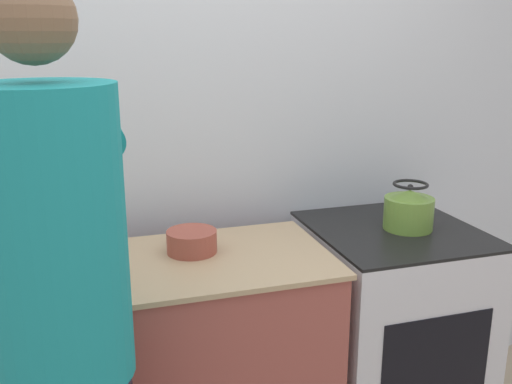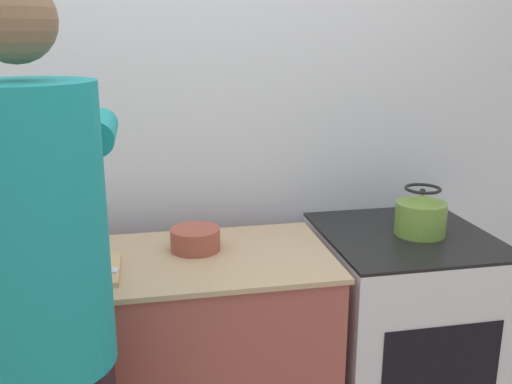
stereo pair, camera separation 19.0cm
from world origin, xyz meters
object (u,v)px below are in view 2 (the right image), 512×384
object	(u,v)px
oven	(398,339)
knife	(77,270)
kettle	(421,215)
cutting_board	(64,274)
bowl_prep	(195,239)
canister_jar	(9,231)
person	(46,317)

from	to	relation	value
oven	knife	world-z (taller)	knife
knife	kettle	bearing A→B (deg)	20.13
cutting_board	bowl_prep	world-z (taller)	bowl_prep
knife	bowl_prep	bearing A→B (deg)	35.73
kettle	oven	bearing A→B (deg)	163.86
cutting_board	canister_jar	bearing A→B (deg)	129.82
kettle	bowl_prep	xyz separation A→B (m)	(-0.87, 0.03, -0.05)
oven	person	size ratio (longest dim) A/B	0.51
bowl_prep	canister_jar	size ratio (longest dim) A/B	1.10
canister_jar	knife	bearing A→B (deg)	-45.24
person	knife	distance (m)	0.42
knife	canister_jar	distance (m)	0.36
cutting_board	knife	bearing A→B (deg)	-4.60
oven	bowl_prep	xyz separation A→B (m)	(-0.82, 0.02, 0.49)
oven	canister_jar	world-z (taller)	canister_jar
knife	bowl_prep	size ratio (longest dim) A/B	1.43
oven	bowl_prep	bearing A→B (deg)	178.92
kettle	bowl_prep	size ratio (longest dim) A/B	1.08
knife	canister_jar	bearing A→B (deg)	149.14
kettle	canister_jar	distance (m)	1.53
person	kettle	bearing A→B (deg)	22.56
oven	cutting_board	distance (m)	1.35
knife	oven	bearing A→B (deg)	20.99
canister_jar	oven	bearing A→B (deg)	-4.39
bowl_prep	canister_jar	distance (m)	0.66
person	bowl_prep	bearing A→B (deg)	52.79
oven	person	distance (m)	1.46
knife	kettle	distance (m)	1.28
cutting_board	canister_jar	world-z (taller)	canister_jar
oven	knife	size ratio (longest dim) A/B	3.54
oven	kettle	world-z (taller)	kettle
bowl_prep	person	bearing A→B (deg)	-127.21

